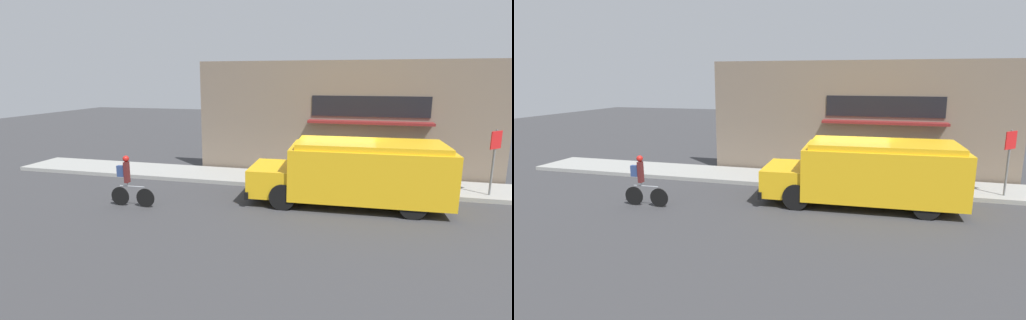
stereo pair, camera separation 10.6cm
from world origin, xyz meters
TOP-DOWN VIEW (x-y plane):
  - ground_plane at (0.00, 0.00)m, footprint 70.00×70.00m
  - sidewalk at (0.00, 1.15)m, footprint 28.00×2.30m
  - storefront at (0.04, 2.53)m, footprint 12.40×0.76m
  - school_bus at (0.67, -1.24)m, footprint 6.37×2.85m
  - cyclist at (-6.41, -3.25)m, footprint 1.51×0.20m
  - stop_sign_post at (5.12, 0.52)m, footprint 0.45×0.45m

SIDE VIEW (x-z plane):
  - ground_plane at x=0.00m, z-range 0.00..0.00m
  - sidewalk at x=0.00m, z-range 0.00..0.16m
  - cyclist at x=-6.41m, z-range -0.02..1.65m
  - school_bus at x=0.67m, z-range 0.06..2.16m
  - stop_sign_post at x=5.12m, z-range 0.54..2.80m
  - storefront at x=0.04m, z-range 0.01..4.80m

